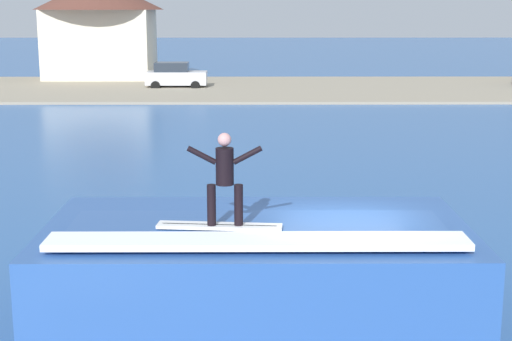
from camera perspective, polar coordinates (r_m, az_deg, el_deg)
The scene contains 7 objects.
ground_plane at distance 15.52m, azimuth 6.46°, elevation -9.54°, with size 260.00×260.00×0.00m, color #2A599A.
wave_crest at distance 14.93m, azimuth 0.06°, elevation -6.89°, with size 8.10×4.49×1.79m.
surfboard at distance 13.90m, azimuth -2.72°, elevation -4.14°, with size 2.28×0.58×0.06m.
surfer at distance 13.62m, azimuth -2.33°, elevation -0.27°, with size 1.34×0.32×1.68m.
shoreline_bank at distance 53.93m, azimuth 1.61°, elevation 6.09°, with size 120.00×16.72×0.16m.
car_near_shore at distance 54.56m, azimuth -6.00°, elevation 7.02°, with size 4.24×2.08×1.86m.
house_with_chimney at distance 62.25m, azimuth -11.51°, elevation 10.81°, with size 10.04×10.04×8.04m.
Camera 1 is at (-1.80, -14.32, 5.70)m, focal length 54.00 mm.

